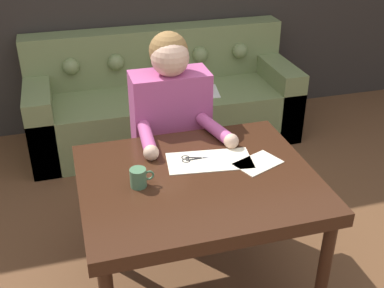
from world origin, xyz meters
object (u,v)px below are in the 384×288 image
(dining_table, at_px, (198,190))
(person, at_px, (171,132))
(couch, at_px, (163,102))
(mug, at_px, (139,178))
(scissors, at_px, (196,159))

(dining_table, xyz_separation_m, person, (0.02, 0.63, -0.00))
(couch, xyz_separation_m, person, (-0.20, -1.14, 0.33))
(couch, bearing_deg, person, -99.82)
(couch, distance_m, person, 1.20)
(person, relative_size, mug, 10.97)
(dining_table, bearing_deg, mug, -179.11)
(mug, bearing_deg, couch, 74.21)
(dining_table, height_order, person, person)
(dining_table, relative_size, scissors, 4.71)
(couch, distance_m, scissors, 1.67)
(person, distance_m, mug, 0.71)
(person, bearing_deg, scissors, -87.91)
(scissors, bearing_deg, mug, -153.69)
(scissors, xyz_separation_m, mug, (-0.32, -0.16, 0.04))
(person, bearing_deg, mug, -115.70)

